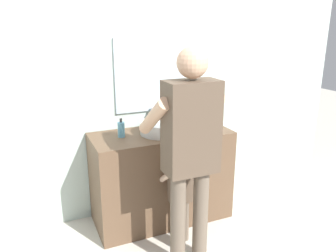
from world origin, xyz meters
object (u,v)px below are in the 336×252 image
object	(u,v)px
toothbrush_cup	(194,122)
adult_parent	(190,141)
child_toddler	(180,188)
soap_bottle	(121,129)

from	to	relation	value
toothbrush_cup	adult_parent	xyz separation A→B (m)	(-0.39, -0.68, 0.08)
child_toddler	soap_bottle	bearing A→B (deg)	129.72
toothbrush_cup	adult_parent	distance (m)	0.79
adult_parent	toothbrush_cup	bearing A→B (deg)	60.09
soap_bottle	adult_parent	xyz separation A→B (m)	(0.31, -0.67, 0.07)
toothbrush_cup	child_toddler	world-z (taller)	toothbrush_cup
child_toddler	adult_parent	world-z (taller)	adult_parent
soap_bottle	toothbrush_cup	bearing A→B (deg)	0.55
soap_bottle	adult_parent	bearing A→B (deg)	-64.98
toothbrush_cup	adult_parent	size ratio (longest dim) A/B	0.13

